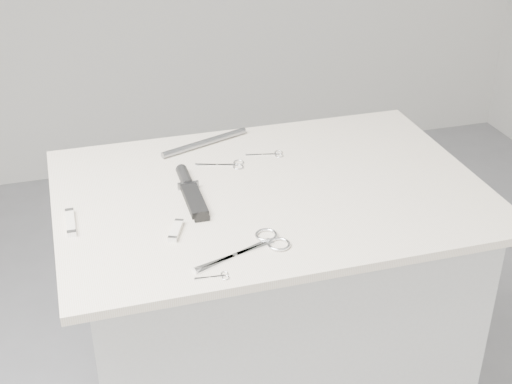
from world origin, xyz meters
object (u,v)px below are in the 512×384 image
object	(u,v)px
pocket_knife_b	(176,231)
pocket_knife_a	(71,222)
embroidery_scissors_a	(229,165)
sheathed_knife	(190,189)
large_shears	(259,245)
embroidery_scissors_b	(271,154)
plinth	(269,342)
tiny_scissors	(217,277)
metal_rail	(205,142)

from	to	relation	value
pocket_knife_b	pocket_knife_a	bearing A→B (deg)	88.58
embroidery_scissors_a	sheathed_knife	xyz separation A→B (m)	(-0.12, -0.11, 0.01)
sheathed_knife	embroidery_scissors_a	bearing A→B (deg)	-48.21
large_shears	embroidery_scissors_b	world-z (taller)	large_shears
plinth	large_shears	size ratio (longest dim) A/B	4.24
pocket_knife_b	tiny_scissors	bearing A→B (deg)	-142.82
tiny_scissors	metal_rail	distance (m)	0.59
large_shears	embroidery_scissors_a	world-z (taller)	large_shears
embroidery_scissors_b	pocket_knife_b	bearing A→B (deg)	-123.16
large_shears	sheathed_knife	bearing A→B (deg)	89.75
tiny_scissors	pocket_knife_a	distance (m)	0.38
embroidery_scissors_a	pocket_knife_a	bearing A→B (deg)	-139.35
embroidery_scissors_a	pocket_knife_a	xyz separation A→B (m)	(-0.40, -0.18, 0.00)
plinth	pocket_knife_b	distance (m)	0.55
plinth	embroidery_scissors_b	xyz separation A→B (m)	(0.05, 0.17, 0.47)
large_shears	pocket_knife_a	distance (m)	0.42
tiny_scissors	pocket_knife_b	size ratio (longest dim) A/B	0.86
pocket_knife_a	large_shears	bearing A→B (deg)	-117.34
embroidery_scissors_a	tiny_scissors	size ratio (longest dim) A/B	1.80
pocket_knife_b	embroidery_scissors_b	bearing A→B (deg)	-22.54
plinth	pocket_knife_b	xyz separation A→B (m)	(-0.25, -0.13, 0.47)
metal_rail	embroidery_scissors_a	bearing A→B (deg)	-75.68
plinth	tiny_scissors	bearing A→B (deg)	-123.49
embroidery_scissors_b	sheathed_knife	xyz separation A→B (m)	(-0.24, -0.14, 0.01)
tiny_scissors	embroidery_scissors_b	bearing A→B (deg)	67.22
sheathed_knife	pocket_knife_b	bearing A→B (deg)	159.10
pocket_knife_a	tiny_scissors	bearing A→B (deg)	-136.19
embroidery_scissors_a	embroidery_scissors_b	bearing A→B (deg)	30.11
embroidery_scissors_a	pocket_knife_b	size ratio (longest dim) A/B	1.56
large_shears	embroidery_scissors_a	size ratio (longest dim) A/B	1.75
embroidery_scissors_a	metal_rail	size ratio (longest dim) A/B	0.47
embroidery_scissors_a	embroidery_scissors_b	world-z (taller)	same
sheathed_knife	pocket_knife_a	world-z (taller)	sheathed_knife
embroidery_scissors_b	pocket_knife_b	size ratio (longest dim) A/B	1.24
large_shears	sheathed_knife	xyz separation A→B (m)	(-0.09, 0.26, 0.01)
pocket_knife_b	large_shears	bearing A→B (deg)	-99.73
pocket_knife_a	pocket_knife_b	distance (m)	0.23
pocket_knife_a	metal_rail	world-z (taller)	metal_rail
sheathed_knife	metal_rail	world-z (taller)	sheathed_knife
large_shears	metal_rail	size ratio (longest dim) A/B	0.82
embroidery_scissors_a	tiny_scissors	xyz separation A→B (m)	(-0.14, -0.45, -0.00)
plinth	embroidery_scissors_b	bearing A→B (deg)	72.49
large_shears	plinth	bearing A→B (deg)	47.95
metal_rail	pocket_knife_a	bearing A→B (deg)	-140.10
sheathed_knife	pocket_knife_a	bearing A→B (deg)	104.03
embroidery_scissors_a	tiny_scissors	distance (m)	0.47
large_shears	pocket_knife_b	xyz separation A→B (m)	(-0.15, 0.10, 0.00)
plinth	tiny_scissors	distance (m)	0.60
plinth	embroidery_scissors_b	world-z (taller)	embroidery_scissors_b
large_shears	pocket_knife_b	world-z (taller)	pocket_knife_b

